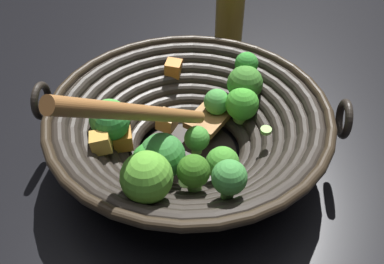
% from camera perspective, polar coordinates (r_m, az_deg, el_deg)
% --- Properties ---
extents(ground_plane, '(4.00, 4.00, 0.00)m').
position_cam_1_polar(ground_plane, '(0.62, -0.41, -3.49)').
color(ground_plane, black).
extents(wok, '(0.39, 0.40, 0.24)m').
position_cam_1_polar(wok, '(0.57, -0.60, 0.78)').
color(wok, black).
rests_on(wok, ground).
extents(cooking_oil_bottle, '(0.05, 0.05, 0.26)m').
position_cam_1_polar(cooking_oil_bottle, '(0.81, 5.42, 17.61)').
color(cooking_oil_bottle, gold).
rests_on(cooking_oil_bottle, ground).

